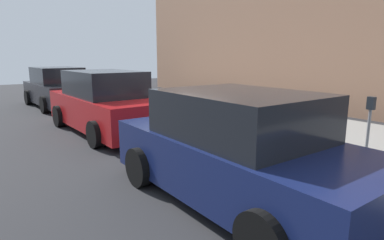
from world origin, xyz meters
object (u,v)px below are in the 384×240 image
(parked_car_navy_0, at_px, (239,151))
(parked_car_red_1, at_px, (105,104))
(suitcase_teal_6, at_px, (207,114))
(suitcase_black_9, at_px, (177,110))
(suitcase_red_0, at_px, (302,140))
(suitcase_maroon_8, at_px, (185,109))
(suitcase_silver_3, at_px, (246,125))
(suitcase_olive_4, at_px, (229,123))
(parked_car_charcoal_2, at_px, (58,88))
(suitcase_navy_5, at_px, (218,120))
(fire_hydrant, at_px, (162,103))
(bollard_post, at_px, (148,100))
(suitcase_maroon_1, at_px, (282,132))
(suitcase_red_7, at_px, (194,115))
(parking_meter, at_px, (369,122))
(suitcase_black_2, at_px, (260,131))

(parked_car_navy_0, relative_size, parked_car_red_1, 0.90)
(suitcase_teal_6, height_order, suitcase_black_9, suitcase_teal_6)
(suitcase_red_0, distance_m, suitcase_maroon_8, 4.20)
(suitcase_silver_3, distance_m, parked_car_navy_0, 3.10)
(suitcase_olive_4, relative_size, suitcase_maroon_8, 0.79)
(suitcase_teal_6, bearing_deg, parked_car_red_1, 54.19)
(suitcase_maroon_8, bearing_deg, suitcase_olive_4, 178.78)
(suitcase_teal_6, xyz_separation_m, parked_car_charcoal_2, (7.18, 2.30, 0.26))
(suitcase_maroon_8, bearing_deg, suitcase_navy_5, -178.94)
(fire_hydrant, bearing_deg, suitcase_teal_6, -178.84)
(suitcase_teal_6, relative_size, bollard_post, 1.21)
(suitcase_navy_5, bearing_deg, parked_car_charcoal_2, 16.68)
(suitcase_maroon_8, xyz_separation_m, parked_car_navy_0, (-4.75, 2.27, 0.25))
(suitcase_maroon_1, xyz_separation_m, suitcase_teal_6, (2.65, -0.03, -0.00))
(parked_car_navy_0, height_order, parked_car_red_1, parked_car_red_1)
(suitcase_teal_6, xyz_separation_m, parked_car_navy_0, (-3.71, 2.30, 0.25))
(suitcase_teal_6, height_order, parked_car_charcoal_2, parked_car_charcoal_2)
(suitcase_red_0, xyz_separation_m, parked_car_navy_0, (-0.55, 2.26, 0.31))
(suitcase_olive_4, bearing_deg, suitcase_black_9, -1.61)
(suitcase_black_9, xyz_separation_m, parked_car_charcoal_2, (5.66, 2.29, 0.37))
(suitcase_maroon_1, relative_size, suitcase_olive_4, 1.03)
(suitcase_red_0, bearing_deg, suitcase_navy_5, -0.75)
(suitcase_red_7, bearing_deg, suitcase_maroon_1, -179.65)
(bollard_post, bearing_deg, parking_meter, -176.91)
(suitcase_black_2, relative_size, parked_car_navy_0, 0.19)
(suitcase_red_7, bearing_deg, suitcase_red_0, -179.87)
(suitcase_black_9, bearing_deg, parked_car_navy_0, 156.31)
(suitcase_maroon_1, bearing_deg, parking_meter, -172.00)
(suitcase_maroon_8, relative_size, parked_car_charcoal_2, 0.22)
(suitcase_black_2, relative_size, suitcase_black_9, 1.04)
(suitcase_maroon_1, distance_m, suitcase_red_7, 3.18)
(suitcase_black_2, distance_m, suitcase_olive_4, 1.10)
(suitcase_navy_5, height_order, parked_car_navy_0, parked_car_navy_0)
(fire_hydrant, height_order, parked_car_navy_0, parked_car_navy_0)
(suitcase_navy_5, height_order, fire_hydrant, fire_hydrant)
(suitcase_maroon_1, relative_size, fire_hydrant, 1.03)
(suitcase_red_7, xyz_separation_m, parking_meter, (-4.82, -0.25, 0.57))
(parked_car_charcoal_2, bearing_deg, parking_meter, -167.69)
(suitcase_black_2, bearing_deg, suitcase_black_9, -1.79)
(suitcase_silver_3, distance_m, suitcase_teal_6, 1.59)
(suitcase_maroon_1, distance_m, suitcase_navy_5, 2.16)
(suitcase_black_9, bearing_deg, suitcase_maroon_1, 179.68)
(suitcase_maroon_1, distance_m, suitcase_black_9, 4.17)
(suitcase_navy_5, distance_m, suitcase_black_9, 2.00)
(parked_car_navy_0, bearing_deg, suitcase_navy_5, -35.42)
(suitcase_red_7, relative_size, suitcase_maroon_8, 0.84)
(parked_car_red_1, height_order, parked_car_charcoal_2, parked_car_red_1)
(suitcase_silver_3, bearing_deg, parked_car_navy_0, 133.50)
(suitcase_red_7, distance_m, suitcase_maroon_8, 0.51)
(suitcase_olive_4, distance_m, parked_car_charcoal_2, 8.49)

